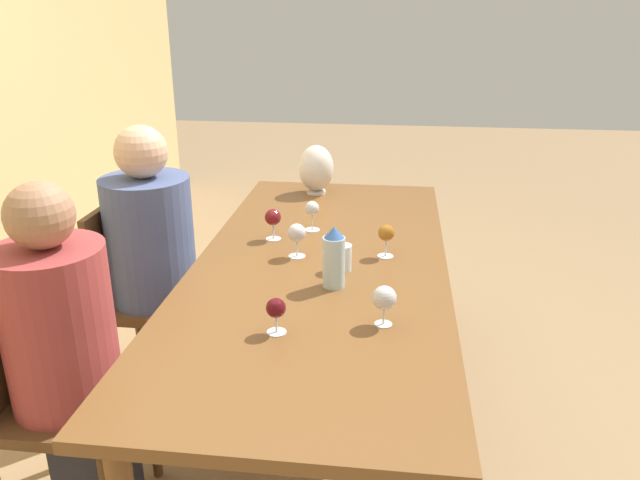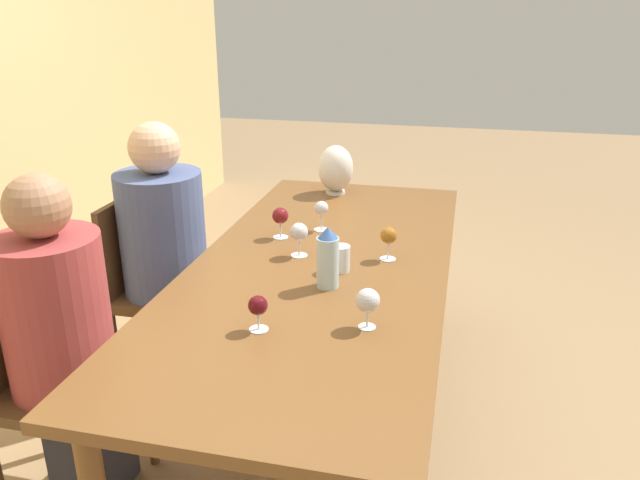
{
  "view_description": "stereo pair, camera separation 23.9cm",
  "coord_description": "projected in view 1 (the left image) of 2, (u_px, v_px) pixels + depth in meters",
  "views": [
    {
      "loc": [
        -2.23,
        -0.28,
        1.71
      ],
      "look_at": [
        -0.01,
        0.0,
        0.85
      ],
      "focal_mm": 35.0,
      "sensor_mm": 36.0,
      "label": 1
    },
    {
      "loc": [
        -2.19,
        -0.51,
        1.71
      ],
      "look_at": [
        -0.01,
        0.0,
        0.85
      ],
      "focal_mm": 35.0,
      "sensor_mm": 36.0,
      "label": 2
    }
  ],
  "objects": [
    {
      "name": "ground_plane",
      "position": [
        320.0,
        421.0,
        2.71
      ],
      "size": [
        14.0,
        14.0,
        0.0
      ],
      "primitive_type": "plane",
      "color": "#937551"
    },
    {
      "name": "water_tumbler",
      "position": [
        342.0,
        258.0,
        2.36
      ],
      "size": [
        0.07,
        0.07,
        0.1
      ],
      "color": "silver",
      "rests_on": "dining_table"
    },
    {
      "name": "wine_glass_3",
      "position": [
        312.0,
        210.0,
        2.75
      ],
      "size": [
        0.07,
        0.07,
        0.13
      ],
      "color": "silver",
      "rests_on": "dining_table"
    },
    {
      "name": "wine_glass_2",
      "position": [
        384.0,
        298.0,
        1.94
      ],
      "size": [
        0.08,
        0.08,
        0.13
      ],
      "color": "silver",
      "rests_on": "dining_table"
    },
    {
      "name": "chair_near",
      "position": [
        51.0,
        392.0,
        2.09
      ],
      "size": [
        0.44,
        0.44,
        0.88
      ],
      "color": "brown",
      "rests_on": "ground_plane"
    },
    {
      "name": "vase",
      "position": [
        316.0,
        169.0,
        3.28
      ],
      "size": [
        0.19,
        0.19,
        0.26
      ],
      "color": "silver",
      "rests_on": "dining_table"
    },
    {
      "name": "wine_glass_0",
      "position": [
        276.0,
        309.0,
        1.9
      ],
      "size": [
        0.06,
        0.06,
        0.12
      ],
      "color": "silver",
      "rests_on": "dining_table"
    },
    {
      "name": "wine_glass_5",
      "position": [
        297.0,
        234.0,
        2.47
      ],
      "size": [
        0.07,
        0.07,
        0.14
      ],
      "color": "silver",
      "rests_on": "dining_table"
    },
    {
      "name": "person_near",
      "position": [
        67.0,
        351.0,
        2.02
      ],
      "size": [
        0.35,
        0.35,
        1.22
      ],
      "color": "#2D2D38",
      "rests_on": "ground_plane"
    },
    {
      "name": "chair_far",
      "position": [
        141.0,
        291.0,
        2.81
      ],
      "size": [
        0.44,
        0.44,
        0.88
      ],
      "color": "brown",
      "rests_on": "ground_plane"
    },
    {
      "name": "dining_table",
      "position": [
        320.0,
        279.0,
        2.47
      ],
      "size": [
        2.27,
        0.98,
        0.75
      ],
      "color": "brown",
      "rests_on": "ground_plane"
    },
    {
      "name": "wine_glass_4",
      "position": [
        273.0,
        218.0,
        2.65
      ],
      "size": [
        0.07,
        0.07,
        0.14
      ],
      "color": "silver",
      "rests_on": "dining_table"
    },
    {
      "name": "water_bottle",
      "position": [
        334.0,
        258.0,
        2.2
      ],
      "size": [
        0.08,
        0.08,
        0.23
      ],
      "color": "#ADCCD6",
      "rests_on": "dining_table"
    },
    {
      "name": "person_far",
      "position": [
        155.0,
        257.0,
        2.74
      ],
      "size": [
        0.38,
        0.38,
        1.24
      ],
      "color": "#2D2D38",
      "rests_on": "ground_plane"
    },
    {
      "name": "wine_glass_1",
      "position": [
        386.0,
        234.0,
        2.47
      ],
      "size": [
        0.07,
        0.07,
        0.13
      ],
      "color": "silver",
      "rests_on": "dining_table"
    }
  ]
}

